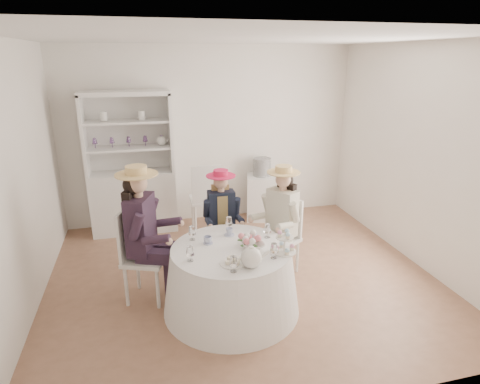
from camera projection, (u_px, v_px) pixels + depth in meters
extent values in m
plane|color=brown|center=(242.00, 277.00, 4.83)|extent=(4.50, 4.50, 0.00)
plane|color=white|center=(242.00, 38.00, 3.97)|extent=(4.50, 4.50, 0.00)
plane|color=white|center=(210.00, 136.00, 6.24)|extent=(4.50, 0.00, 4.50)
plane|color=white|center=(320.00, 250.00, 2.56)|extent=(4.50, 0.00, 4.50)
plane|color=white|center=(18.00, 184.00, 3.88)|extent=(0.00, 4.50, 4.50)
plane|color=white|center=(419.00, 157.00, 4.92)|extent=(0.00, 4.50, 4.50)
cone|color=white|center=(231.00, 280.00, 4.13)|extent=(1.41, 1.41, 0.68)
cylinder|color=white|center=(231.00, 249.00, 4.02)|extent=(1.21, 1.21, 0.02)
cube|color=silver|center=(134.00, 201.00, 6.01)|extent=(1.30, 0.73, 0.92)
cube|color=silver|center=(128.00, 131.00, 5.87)|extent=(1.20, 0.33, 1.12)
cube|color=silver|center=(124.00, 93.00, 5.50)|extent=(1.30, 0.73, 0.06)
cube|color=silver|center=(84.00, 136.00, 5.54)|extent=(0.15, 0.46, 1.12)
cube|color=silver|center=(170.00, 132.00, 5.82)|extent=(0.15, 0.46, 1.12)
cube|color=silver|center=(129.00, 148.00, 5.75)|extent=(1.21, 0.67, 0.03)
cube|color=silver|center=(127.00, 121.00, 5.63)|extent=(1.21, 0.67, 0.03)
sphere|color=white|center=(162.00, 141.00, 5.83)|extent=(0.14, 0.14, 0.14)
cube|color=silver|center=(261.00, 197.00, 6.50)|extent=(0.57, 0.57, 0.72)
cylinder|color=black|center=(262.00, 167.00, 6.34)|extent=(0.29, 0.29, 0.28)
cube|color=silver|center=(146.00, 259.00, 4.27)|extent=(0.55, 0.55, 0.04)
cylinder|color=silver|center=(158.00, 288.00, 4.17)|extent=(0.04, 0.04, 0.47)
cylinder|color=silver|center=(167.00, 272.00, 4.49)|extent=(0.04, 0.04, 0.47)
cylinder|color=silver|center=(126.00, 286.00, 4.21)|extent=(0.04, 0.04, 0.47)
cylinder|color=silver|center=(138.00, 270.00, 4.53)|extent=(0.04, 0.04, 0.47)
cube|color=silver|center=(126.00, 233.00, 4.20)|extent=(0.17, 0.39, 0.53)
cube|color=black|center=(141.00, 225.00, 4.15)|extent=(0.34, 0.43, 0.62)
cube|color=black|center=(154.00, 256.00, 4.14)|extent=(0.39, 0.26, 0.13)
cylinder|color=black|center=(170.00, 284.00, 4.22)|extent=(0.11, 0.11, 0.49)
cylinder|color=black|center=(136.00, 227.00, 3.91)|extent=(0.21, 0.16, 0.29)
cube|color=black|center=(159.00, 248.00, 4.32)|extent=(0.39, 0.26, 0.13)
cylinder|color=black|center=(174.00, 275.00, 4.40)|extent=(0.11, 0.11, 0.49)
cylinder|color=black|center=(151.00, 210.00, 4.32)|extent=(0.21, 0.16, 0.29)
cylinder|color=#D8A889|center=(138.00, 195.00, 4.04)|extent=(0.10, 0.10, 0.09)
sphere|color=#D8A889|center=(137.00, 183.00, 4.00)|extent=(0.20, 0.20, 0.20)
sphere|color=black|center=(133.00, 185.00, 4.01)|extent=(0.20, 0.20, 0.20)
cube|color=black|center=(131.00, 208.00, 4.10)|extent=(0.17, 0.27, 0.40)
cylinder|color=#DCB46B|center=(136.00, 174.00, 3.97)|extent=(0.43, 0.43, 0.01)
cylinder|color=#DCB46B|center=(136.00, 170.00, 3.96)|extent=(0.21, 0.21, 0.09)
cube|color=silver|center=(222.00, 236.00, 4.99)|extent=(0.36, 0.36, 0.04)
cylinder|color=silver|center=(213.00, 257.00, 4.90)|extent=(0.03, 0.03, 0.39)
cylinder|color=silver|center=(236.00, 255.00, 4.96)|extent=(0.03, 0.03, 0.39)
cylinder|color=silver|center=(209.00, 247.00, 5.16)|extent=(0.03, 0.03, 0.39)
cylinder|color=silver|center=(231.00, 245.00, 5.22)|extent=(0.03, 0.03, 0.39)
cube|color=silver|center=(219.00, 214.00, 5.06)|extent=(0.34, 0.03, 0.44)
cube|color=black|center=(221.00, 211.00, 4.90)|extent=(0.32, 0.18, 0.51)
cube|color=tan|center=(221.00, 211.00, 4.90)|extent=(0.13, 0.20, 0.44)
cube|color=black|center=(217.00, 235.00, 4.86)|extent=(0.12, 0.30, 0.11)
cylinder|color=black|center=(219.00, 259.00, 4.83)|extent=(0.09, 0.09, 0.41)
cylinder|color=black|center=(207.00, 209.00, 4.81)|extent=(0.08, 0.15, 0.24)
cube|color=black|center=(230.00, 234.00, 4.89)|extent=(0.12, 0.30, 0.11)
cylinder|color=black|center=(232.00, 258.00, 4.86)|extent=(0.09, 0.09, 0.41)
cylinder|color=black|center=(237.00, 206.00, 4.89)|extent=(0.08, 0.15, 0.24)
cylinder|color=#D8A889|center=(221.00, 190.00, 4.82)|extent=(0.08, 0.08, 0.07)
sphere|color=#D8A889|center=(221.00, 182.00, 4.79)|extent=(0.17, 0.17, 0.17)
sphere|color=tan|center=(220.00, 182.00, 4.83)|extent=(0.17, 0.17, 0.17)
cube|color=tan|center=(220.00, 198.00, 4.92)|extent=(0.21, 0.07, 0.34)
cylinder|color=#DF2152|center=(221.00, 176.00, 4.76)|extent=(0.35, 0.35, 0.01)
cylinder|color=#DF2152|center=(221.00, 173.00, 4.75)|extent=(0.18, 0.18, 0.07)
cube|color=silver|center=(280.00, 240.00, 4.81)|extent=(0.53, 0.53, 0.04)
cylinder|color=silver|center=(262.00, 257.00, 4.87)|extent=(0.03, 0.03, 0.42)
cylinder|color=silver|center=(282.00, 265.00, 4.67)|extent=(0.03, 0.03, 0.42)
cylinder|color=silver|center=(277.00, 248.00, 5.08)|extent=(0.03, 0.03, 0.42)
cylinder|color=silver|center=(297.00, 256.00, 4.89)|extent=(0.03, 0.03, 0.42)
cube|color=silver|center=(290.00, 216.00, 4.84)|extent=(0.22, 0.32, 0.48)
cube|color=beige|center=(282.00, 212.00, 4.71)|extent=(0.35, 0.39, 0.56)
cube|color=beige|center=(269.00, 235.00, 4.76)|extent=(0.34, 0.28, 0.11)
cylinder|color=beige|center=(261.00, 261.00, 4.76)|extent=(0.10, 0.10, 0.44)
cylinder|color=beige|center=(267.00, 204.00, 4.79)|extent=(0.19, 0.16, 0.26)
cube|color=beige|center=(280.00, 240.00, 4.65)|extent=(0.34, 0.28, 0.11)
cylinder|color=beige|center=(272.00, 266.00, 4.65)|extent=(0.10, 0.10, 0.44)
cylinder|color=beige|center=(294.00, 212.00, 4.53)|extent=(0.19, 0.16, 0.26)
cylinder|color=#D8A889|center=(283.00, 188.00, 4.61)|extent=(0.09, 0.09, 0.08)
sphere|color=#D8A889|center=(283.00, 180.00, 4.58)|extent=(0.18, 0.18, 0.18)
sphere|color=black|center=(286.00, 180.00, 4.61)|extent=(0.18, 0.18, 0.18)
cube|color=black|center=(287.00, 198.00, 4.71)|extent=(0.19, 0.23, 0.36)
cylinder|color=#DCB46B|center=(284.00, 172.00, 4.55)|extent=(0.38, 0.38, 0.01)
cylinder|color=#DCB46B|center=(284.00, 169.00, 4.54)|extent=(0.19, 0.19, 0.08)
cube|color=silver|center=(205.00, 200.00, 5.96)|extent=(0.46, 0.46, 0.04)
cylinder|color=silver|center=(215.00, 210.00, 6.25)|extent=(0.04, 0.04, 0.49)
cylinder|color=silver|center=(193.00, 212.00, 6.17)|extent=(0.04, 0.04, 0.49)
cylinder|color=silver|center=(219.00, 219.00, 5.92)|extent=(0.04, 0.04, 0.49)
cylinder|color=silver|center=(195.00, 221.00, 5.85)|extent=(0.04, 0.04, 0.49)
cube|color=silver|center=(207.00, 185.00, 5.68)|extent=(0.42, 0.05, 0.55)
imported|color=white|center=(208.00, 240.00, 4.11)|extent=(0.11, 0.11, 0.07)
imported|color=white|center=(229.00, 232.00, 4.30)|extent=(0.10, 0.10, 0.07)
imported|color=white|center=(253.00, 237.00, 4.20)|extent=(0.09, 0.09, 0.06)
imported|color=white|center=(253.00, 246.00, 4.00)|extent=(0.24, 0.24, 0.05)
sphere|color=pink|center=(255.00, 238.00, 4.05)|extent=(0.07, 0.07, 0.07)
sphere|color=white|center=(253.00, 237.00, 4.08)|extent=(0.07, 0.07, 0.07)
sphere|color=pink|center=(249.00, 236.00, 4.09)|extent=(0.07, 0.07, 0.07)
sphere|color=white|center=(245.00, 237.00, 4.08)|extent=(0.07, 0.07, 0.07)
sphere|color=pink|center=(244.00, 238.00, 4.05)|extent=(0.07, 0.07, 0.07)
sphere|color=white|center=(245.00, 240.00, 4.01)|extent=(0.07, 0.07, 0.07)
sphere|color=pink|center=(248.00, 241.00, 3.99)|extent=(0.07, 0.07, 0.07)
sphere|color=white|center=(252.00, 241.00, 3.99)|extent=(0.07, 0.07, 0.07)
sphere|color=pink|center=(254.00, 240.00, 4.02)|extent=(0.07, 0.07, 0.07)
sphere|color=white|center=(251.00, 258.00, 3.65)|extent=(0.20, 0.20, 0.20)
cylinder|color=white|center=(264.00, 255.00, 3.67)|extent=(0.12, 0.03, 0.10)
cylinder|color=white|center=(251.00, 248.00, 3.61)|extent=(0.04, 0.04, 0.02)
cylinder|color=white|center=(233.00, 263.00, 3.72)|extent=(0.25, 0.25, 0.01)
cube|color=beige|center=(229.00, 262.00, 3.69)|extent=(0.06, 0.04, 0.03)
cube|color=beige|center=(233.00, 260.00, 3.71)|extent=(0.07, 0.05, 0.03)
cube|color=beige|center=(238.00, 259.00, 3.74)|extent=(0.07, 0.06, 0.03)
cube|color=beige|center=(230.00, 258.00, 3.74)|extent=(0.07, 0.07, 0.03)
cube|color=beige|center=(237.00, 262.00, 3.69)|extent=(0.06, 0.07, 0.03)
cylinder|color=white|center=(284.00, 251.00, 3.94)|extent=(0.24, 0.24, 0.01)
cylinder|color=white|center=(284.00, 245.00, 3.92)|extent=(0.02, 0.02, 0.16)
cylinder|color=white|center=(285.00, 237.00, 3.89)|extent=(0.18, 0.18, 0.01)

